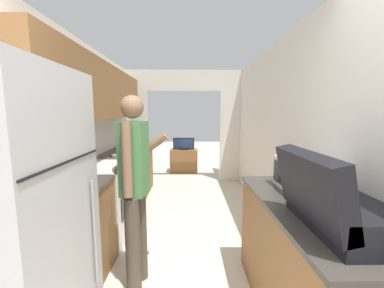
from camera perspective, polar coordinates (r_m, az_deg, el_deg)
wall_left at (r=3.08m, az=-26.59°, el=5.69°), size 0.38×7.08×2.50m
wall_right at (r=2.66m, az=25.68°, el=-0.07°), size 0.06×7.08×2.50m
wall_far_with_doorway at (r=5.33m, az=-1.97°, el=6.23°), size 2.94×0.06×2.50m
counter_left at (r=3.82m, az=-17.49°, el=-9.56°), size 0.62×3.35×0.93m
counter_right at (r=2.10m, az=25.86°, el=-24.95°), size 0.62×1.51×0.93m
refrigerator at (r=1.75m, az=-38.27°, el=-16.31°), size 0.76×0.79×1.82m
range_oven at (r=3.21m, az=-20.93°, el=-12.98°), size 0.66×0.79×1.07m
person at (r=2.15m, az=-13.71°, el=-10.01°), size 0.55×0.41×1.72m
suitcase at (r=1.54m, az=30.67°, el=-12.40°), size 0.46×0.65×0.44m
microwave at (r=2.16m, az=25.69°, el=-6.90°), size 0.36×0.49×0.26m
tv_cabinet at (r=6.28m, az=-2.00°, el=-4.04°), size 0.72×0.42×0.60m
television at (r=6.16m, az=-2.03°, el=0.01°), size 0.56×0.16×0.32m
knife at (r=3.69m, az=-18.85°, el=-2.71°), size 0.13×0.29×0.02m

